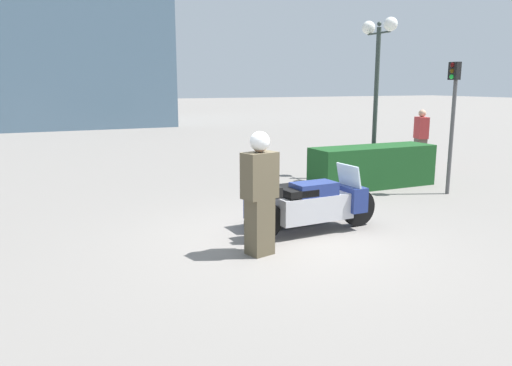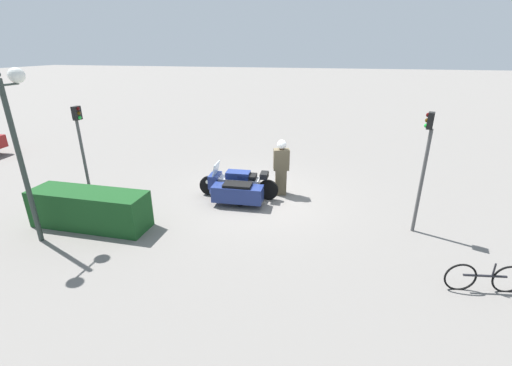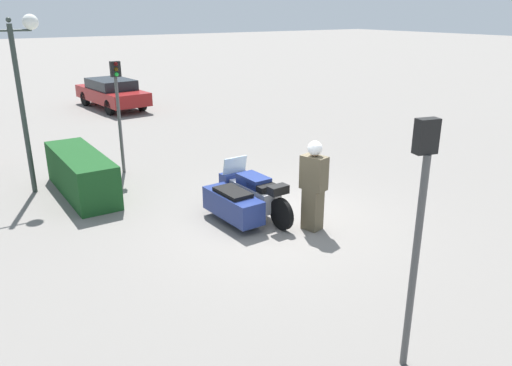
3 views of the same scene
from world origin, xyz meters
The scene contains 8 objects.
ground_plane centered at (0.00, 0.00, 0.00)m, with size 160.00×160.00×0.00m, color slate.
police_motorcycle centered at (0.69, 0.49, 0.48)m, with size 2.67×1.23×1.17m.
officer_rider centered at (-0.66, -0.42, 1.00)m, with size 0.58×0.43×1.89m.
hedge_bush_curbside centered at (4.11, 3.00, 0.52)m, with size 3.28×0.95×1.04m, color #19471E.
twin_lamp_post centered at (4.90, 3.99, 3.29)m, with size 0.36×1.26×4.25m.
traffic_light_near centered at (5.20, 1.57, 2.04)m, with size 0.23×0.26×3.06m.
traffic_light_far centered at (-4.56, 1.25, 2.13)m, with size 0.22×0.29×3.22m.
parked_car_background centered at (14.86, -1.26, 0.73)m, with size 4.75×2.15×1.33m.
Camera 3 is at (-8.01, 5.79, 4.35)m, focal length 35.00 mm.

